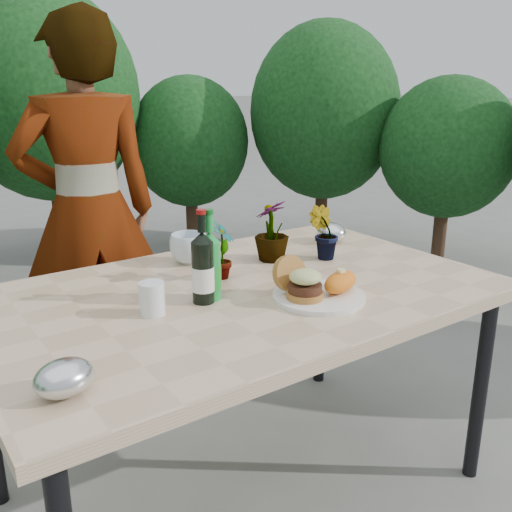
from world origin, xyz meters
TOP-DOWN VIEW (x-y plane):
  - ground at (0.00, 0.00)m, footprint 80.00×80.00m
  - patio_table at (0.00, 0.00)m, footprint 1.60×1.00m
  - shrub_hedge at (0.15, 1.62)m, footprint 6.76×5.12m
  - dinner_plate at (0.14, -0.20)m, footprint 0.28×0.28m
  - burger_stack at (0.09, -0.19)m, footprint 0.11×0.16m
  - sweet_potato at (0.21, -0.22)m, footprint 0.17×0.12m
  - grilled_veg at (0.16, -0.11)m, footprint 0.08×0.05m
  - wine_bottle at (-0.15, -0.03)m, footprint 0.07×0.07m
  - sparkling_water at (-0.12, -0.01)m, footprint 0.07×0.07m
  - plastic_cup at (-0.32, -0.02)m, footprint 0.07×0.07m
  - seedling_left at (0.00, 0.12)m, footprint 0.13×0.13m
  - seedling_mid at (0.43, 0.09)m, footprint 0.14×0.14m
  - seedling_right at (0.26, 0.19)m, footprint 0.16×0.16m
  - blue_bowl at (-0.00, 0.33)m, footprint 0.17×0.17m
  - foil_packet_left at (-0.65, -0.31)m, footprint 0.15×0.14m
  - foil_packet_right at (0.61, 0.25)m, footprint 0.11×0.13m
  - person at (-0.14, 0.98)m, footprint 0.67×0.50m

SIDE VIEW (x-z plane):
  - ground at x=0.00m, z-range 0.00..0.00m
  - patio_table at x=0.00m, z-range 0.32..1.07m
  - dinner_plate at x=0.14m, z-range 0.75..0.76m
  - grilled_veg at x=0.16m, z-range 0.76..0.79m
  - foil_packet_left at x=-0.65m, z-range 0.75..0.83m
  - foil_packet_right at x=0.61m, z-range 0.75..0.83m
  - sweet_potato at x=0.21m, z-range 0.77..0.83m
  - plastic_cup at x=-0.32m, z-range 0.75..0.84m
  - blue_bowl at x=0.00m, z-range 0.75..0.86m
  - burger_stack at x=0.09m, z-range 0.75..0.87m
  - person at x=-0.14m, z-range 0.00..1.66m
  - seedling_mid at x=0.43m, z-range 0.75..0.95m
  - sparkling_water at x=-0.12m, z-range 0.71..0.99m
  - seedling_left at x=0.00m, z-range 0.75..0.96m
  - wine_bottle at x=-0.15m, z-range 0.71..0.99m
  - seedling_right at x=0.26m, z-range 0.75..0.97m
  - shrub_hedge at x=0.15m, z-range 0.06..2.10m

